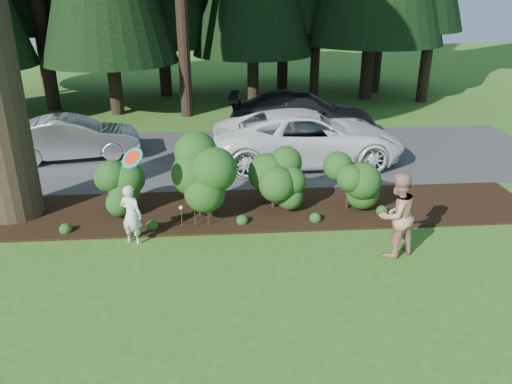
{
  "coord_description": "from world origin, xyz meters",
  "views": [
    {
      "loc": [
        0.28,
        -7.92,
        5.14
      ],
      "look_at": [
        1.01,
        1.31,
        1.3
      ],
      "focal_mm": 35.0,
      "sensor_mm": 36.0,
      "label": 1
    }
  ],
  "objects_px": {
    "car_silver_wagon": "(73,138)",
    "car_dark_suv": "(302,114)",
    "frisbee": "(132,158)",
    "car_white_suv": "(308,137)",
    "child": "(131,215)",
    "adult": "(397,215)"
  },
  "relations": [
    {
      "from": "car_dark_suv",
      "to": "adult",
      "type": "xyz_separation_m",
      "value": [
        0.43,
        -8.93,
        0.09
      ]
    },
    {
      "from": "car_dark_suv",
      "to": "child",
      "type": "height_order",
      "value": "car_dark_suv"
    },
    {
      "from": "car_silver_wagon",
      "to": "adult",
      "type": "height_order",
      "value": "adult"
    },
    {
      "from": "adult",
      "to": "car_dark_suv",
      "type": "bearing_deg",
      "value": -110.86
    },
    {
      "from": "car_silver_wagon",
      "to": "child",
      "type": "xyz_separation_m",
      "value": [
        2.67,
        -5.84,
        -0.03
      ]
    },
    {
      "from": "car_white_suv",
      "to": "frisbee",
      "type": "bearing_deg",
      "value": 135.64
    },
    {
      "from": "adult",
      "to": "frisbee",
      "type": "xyz_separation_m",
      "value": [
        -5.26,
        0.92,
        1.03
      ]
    },
    {
      "from": "car_silver_wagon",
      "to": "adult",
      "type": "relative_size",
      "value": 2.28
    },
    {
      "from": "car_dark_suv",
      "to": "child",
      "type": "relative_size",
      "value": 3.99
    },
    {
      "from": "car_silver_wagon",
      "to": "child",
      "type": "relative_size",
      "value": 3.04
    },
    {
      "from": "car_silver_wagon",
      "to": "car_white_suv",
      "type": "bearing_deg",
      "value": -108.08
    },
    {
      "from": "frisbee",
      "to": "car_white_suv",
      "type": "bearing_deg",
      "value": 47.21
    },
    {
      "from": "car_dark_suv",
      "to": "frisbee",
      "type": "relative_size",
      "value": 9.44
    },
    {
      "from": "car_silver_wagon",
      "to": "car_white_suv",
      "type": "height_order",
      "value": "car_white_suv"
    },
    {
      "from": "car_silver_wagon",
      "to": "car_dark_suv",
      "type": "height_order",
      "value": "car_dark_suv"
    },
    {
      "from": "car_dark_suv",
      "to": "frisbee",
      "type": "bearing_deg",
      "value": 153.62
    },
    {
      "from": "child",
      "to": "adult",
      "type": "distance_m",
      "value": 5.48
    },
    {
      "from": "car_silver_wagon",
      "to": "car_dark_suv",
      "type": "relative_size",
      "value": 0.76
    },
    {
      "from": "car_white_suv",
      "to": "frisbee",
      "type": "height_order",
      "value": "frisbee"
    },
    {
      "from": "car_white_suv",
      "to": "adult",
      "type": "xyz_separation_m",
      "value": [
        0.76,
        -5.78,
        0.05
      ]
    },
    {
      "from": "car_white_suv",
      "to": "child",
      "type": "distance_m",
      "value": 6.71
    },
    {
      "from": "car_silver_wagon",
      "to": "frisbee",
      "type": "distance_m",
      "value": 6.61
    }
  ]
}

